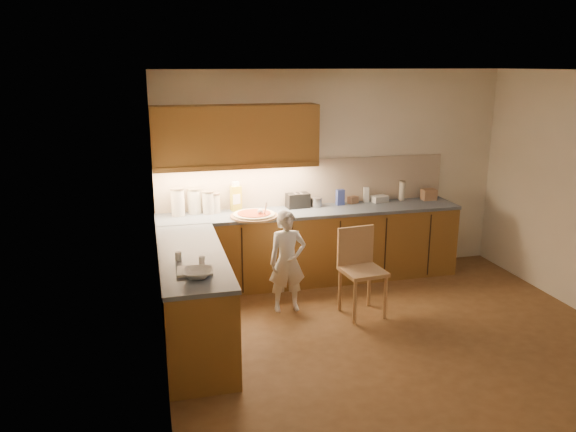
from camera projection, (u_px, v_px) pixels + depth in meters
The scene contains 24 objects.
room at pixel (403, 173), 5.21m from camera, with size 4.54×4.50×2.62m.
l_counter at pixel (277, 261), 6.48m from camera, with size 3.77×2.62×0.92m.
backsplash at pixel (305, 182), 7.10m from camera, with size 3.75×0.02×0.58m, color #B8A68F.
upper_cabinets at pixel (236, 135), 6.57m from camera, with size 1.95×0.36×0.73m.
pizza_on_board at pixel (254, 215), 6.57m from camera, with size 0.56×0.56×0.23m.
child at pixel (287, 261), 6.14m from camera, with size 0.41×0.27×1.13m, color silver.
wooden_chair at pixel (360, 265), 6.08m from camera, with size 0.47×0.47×0.95m.
mixing_bowl at pixel (198, 273), 4.72m from camera, with size 0.26×0.26×0.06m, color white.
canister_a at pixel (178, 202), 6.60m from camera, with size 0.17×0.17×0.34m.
canister_b at pixel (194, 201), 6.72m from camera, with size 0.18×0.18×0.31m.
canister_c at pixel (208, 202), 6.70m from camera, with size 0.15×0.15×0.28m.
canister_d at pixel (214, 203), 6.76m from camera, with size 0.15×0.15×0.24m.
oil_jug at pixel (236, 197), 6.83m from camera, with size 0.14×0.12×0.36m.
toaster at pixel (298, 200), 7.00m from camera, with size 0.30×0.19×0.19m.
steel_pot at pixel (316, 202), 7.05m from camera, with size 0.16×0.16×0.12m.
blue_box at pixel (340, 197), 7.13m from camera, with size 0.10×0.07×0.20m, color #324297.
card_box_a at pixel (353, 200), 7.23m from camera, with size 0.13×0.09×0.09m, color #A07556.
white_bottle at pixel (366, 195), 7.28m from camera, with size 0.07×0.07×0.20m, color silver.
flat_pack at pixel (379, 199), 7.31m from camera, with size 0.21×0.14×0.08m, color silver.
tall_jar at pixel (402, 191), 7.37m from camera, with size 0.08×0.08×0.26m.
card_box_b at pixel (429, 195), 7.40m from camera, with size 0.18×0.14×0.14m, color #9B7453.
dough_cloth at pixel (195, 271), 4.84m from camera, with size 0.30×0.24×0.02m, color white.
spice_jar_a at pixel (178, 256), 5.12m from camera, with size 0.06×0.06×0.08m, color silver.
spice_jar_b at pixel (202, 260), 5.02m from camera, with size 0.05×0.05×0.07m, color white.
Camera 1 is at (-2.30, -4.72, 2.65)m, focal length 35.00 mm.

